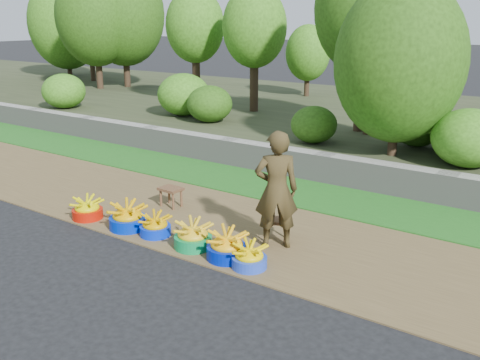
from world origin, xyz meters
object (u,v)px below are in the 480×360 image
Objects in this scene: basin_f at (249,258)px; vendor_woman at (276,190)px; basin_d at (193,237)px; stool_left at (171,191)px; basin_e at (227,247)px; basin_c at (155,226)px; stool_right at (276,223)px; basin_b at (128,218)px; basin_a at (87,210)px.

vendor_woman is (-0.07, 0.74, 0.67)m from basin_f.
basin_d is 1.70m from stool_left.
vendor_woman is (0.31, 0.69, 0.64)m from basin_e.
stool_left is 2.32m from vendor_woman.
stool_right is (1.50, 0.83, 0.12)m from basin_c.
stool_right is (-0.17, 0.92, 0.12)m from basin_f.
stool_left is (-2.29, 1.12, 0.13)m from basin_f.
stool_right is (2.12, -0.20, -0.01)m from stool_left.
basin_b is 1.03× the size of basin_e.
basin_b is 1.44× the size of stool_left.
basin_f is at bearing -79.72° from stool_right.
basin_c reaches higher than stool_right.
stool_right is (0.79, 0.85, 0.09)m from basin_d.
basin_f is at bearing 0.40° from basin_a.
stool_left is at bearing 150.79° from basin_e.
basin_b is 1.22× the size of basin_f.
basin_e is (2.61, 0.07, 0.02)m from basin_a.
stool_right is at bearing 18.32° from basin_a.
basin_e reaches higher than stool_left.
stool_right is at bearing 46.96° from basin_d.
vendor_woman reaches higher than basin_a.
vendor_woman is (2.11, 0.70, 0.64)m from basin_b.
basin_f is at bearing 58.66° from vendor_woman.
basin_e reaches higher than basin_f.
basin_e reaches higher than basin_a.
stool_right is at bearing 23.43° from basin_b.
stool_left is at bearing 141.76° from basin_d.
basin_a is at bearing -178.49° from basin_e.
basin_a is 2.99m from basin_f.
basin_a is 1.05× the size of basin_f.
basin_d is 0.58m from basin_e.
basin_d reaches higher than basin_f.
basin_a is at bearing -179.60° from basin_f.
basin_d is (2.04, 0.09, 0.02)m from basin_a.
basin_a reaches higher than stool_right.
basin_a reaches higher than basin_c.
basin_a is 0.91× the size of basin_d.
stool_left is 0.24× the size of vendor_woman.
basin_c is 1.85m from vendor_woman.
basin_b reaches higher than basin_c.
basin_b is 1.25× the size of stool_right.
basin_c is 1.03× the size of stool_right.
stool_left reaches higher than basin_c.
basin_a is at bearing -161.68° from stool_right.
vendor_woman is at bearing 95.49° from basin_f.
basin_e is at bearing -29.21° from stool_left.
vendor_woman reaches higher than basin_f.
basin_b is 1.22× the size of basin_c.
vendor_woman is (0.09, -0.18, 0.55)m from stool_right.
stool_left is at bearing 174.57° from stool_right.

